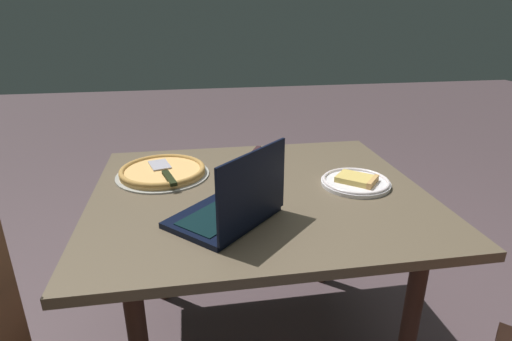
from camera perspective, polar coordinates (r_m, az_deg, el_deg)
name	(u,v)px	position (r m, az deg, el deg)	size (l,w,h in m)	color
dining_table	(259,210)	(1.47, 0.43, -5.57)	(1.15, 0.99, 0.72)	brown
laptop	(232,207)	(1.21, -3.29, -5.12)	(0.38, 0.38, 0.24)	black
pizza_plate	(356,182)	(1.52, 13.76, -1.51)	(0.25, 0.25, 0.04)	white
pizza_tray	(163,171)	(1.60, -12.86, -0.11)	(0.35, 0.35, 0.04)	#A8A8A1
table_knife	(254,152)	(1.80, -0.26, 2.53)	(0.10, 0.19, 0.01)	#B4C8C4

